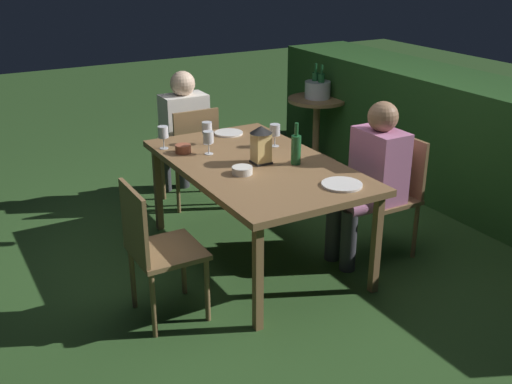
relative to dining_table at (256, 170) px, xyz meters
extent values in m
plane|color=#2D5123|center=(0.00, 0.00, -0.68)|extent=(16.00, 16.00, 0.00)
cube|color=olive|center=(0.00, 0.00, 0.03)|extent=(1.73, 1.01, 0.04)
cube|color=olive|center=(-0.79, -0.44, -0.34)|extent=(0.05, 0.05, 0.68)
cube|color=olive|center=(0.79, -0.44, -0.34)|extent=(0.05, 0.05, 0.68)
cube|color=olive|center=(-0.79, 0.44, -0.34)|extent=(0.05, 0.05, 0.68)
cube|color=olive|center=(0.79, 0.44, -0.34)|extent=(0.05, 0.05, 0.68)
cube|color=brown|center=(0.39, 0.83, -0.24)|extent=(0.42, 0.40, 0.03)
cube|color=brown|center=(0.39, 1.01, -0.02)|extent=(0.40, 0.02, 0.42)
cylinder|color=brown|center=(0.57, 0.66, -0.47)|extent=(0.03, 0.03, 0.42)
cylinder|color=brown|center=(0.21, 0.66, -0.47)|extent=(0.03, 0.03, 0.42)
cylinder|color=brown|center=(0.57, 1.00, -0.47)|extent=(0.03, 0.03, 0.42)
cylinder|color=brown|center=(0.21, 1.00, -0.47)|extent=(0.03, 0.03, 0.42)
cube|color=#C675A3|center=(0.39, 0.77, 0.02)|extent=(0.38, 0.24, 0.50)
sphere|color=#997051|center=(0.39, 0.77, 0.37)|extent=(0.21, 0.21, 0.21)
cylinder|color=#C675A3|center=(0.48, 0.63, -0.21)|extent=(0.13, 0.36, 0.13)
cylinder|color=#C675A3|center=(0.30, 0.63, -0.21)|extent=(0.13, 0.36, 0.13)
cylinder|color=#333338|center=(0.48, 0.47, -0.45)|extent=(0.11, 0.11, 0.45)
cylinder|color=#333338|center=(0.30, 0.47, -0.45)|extent=(0.11, 0.11, 0.45)
cube|color=brown|center=(0.39, -0.83, -0.24)|extent=(0.42, 0.40, 0.03)
cube|color=brown|center=(0.39, -1.01, -0.02)|extent=(0.40, 0.02, 0.42)
cylinder|color=brown|center=(0.21, -0.66, -0.47)|extent=(0.03, 0.03, 0.42)
cylinder|color=brown|center=(0.57, -0.66, -0.47)|extent=(0.03, 0.03, 0.42)
cylinder|color=brown|center=(0.21, -1.00, -0.47)|extent=(0.03, 0.03, 0.42)
cylinder|color=brown|center=(0.57, -1.00, -0.47)|extent=(0.03, 0.03, 0.42)
cube|color=brown|center=(-1.18, 0.00, -0.24)|extent=(0.40, 0.42, 0.03)
cube|color=brown|center=(-1.00, 0.00, -0.02)|extent=(0.03, 0.40, 0.42)
cylinder|color=brown|center=(-1.35, -0.18, -0.47)|extent=(0.03, 0.03, 0.42)
cylinder|color=brown|center=(-1.35, 0.18, -0.47)|extent=(0.03, 0.03, 0.42)
cylinder|color=brown|center=(-1.01, -0.18, -0.47)|extent=(0.03, 0.03, 0.42)
cylinder|color=brown|center=(-1.01, 0.18, -0.47)|extent=(0.03, 0.03, 0.42)
cube|color=white|center=(-1.24, 0.00, 0.02)|extent=(0.24, 0.38, 0.50)
sphere|color=beige|center=(-1.24, 0.00, 0.37)|extent=(0.21, 0.21, 0.21)
cylinder|color=white|center=(-1.38, -0.09, -0.21)|extent=(0.36, 0.13, 0.13)
cylinder|color=white|center=(-1.38, 0.09, -0.21)|extent=(0.36, 0.13, 0.13)
cylinder|color=#333338|center=(-1.54, -0.09, -0.45)|extent=(0.11, 0.11, 0.45)
cylinder|color=#333338|center=(-1.54, 0.09, -0.45)|extent=(0.11, 0.11, 0.45)
cube|color=black|center=(0.03, 0.02, 0.06)|extent=(0.12, 0.12, 0.01)
cube|color=#F9D17A|center=(0.03, 0.02, 0.17)|extent=(0.11, 0.11, 0.20)
cone|color=black|center=(0.03, 0.02, 0.29)|extent=(0.15, 0.15, 0.05)
cylinder|color=#1E5B2D|center=(0.16, 0.22, 0.15)|extent=(0.07, 0.07, 0.20)
cylinder|color=#1E5B2D|center=(0.16, 0.22, 0.30)|extent=(0.03, 0.03, 0.09)
cylinder|color=silver|center=(-0.55, -0.11, 0.05)|extent=(0.06, 0.06, 0.00)
cylinder|color=silver|center=(-0.55, -0.11, 0.10)|extent=(0.01, 0.01, 0.08)
cylinder|color=silver|center=(-0.55, -0.11, 0.18)|extent=(0.08, 0.08, 0.08)
cylinder|color=maroon|center=(-0.55, -0.11, 0.15)|extent=(0.07, 0.07, 0.03)
cylinder|color=silver|center=(-0.33, -0.20, 0.05)|extent=(0.06, 0.06, 0.00)
cylinder|color=silver|center=(-0.33, -0.20, 0.10)|extent=(0.01, 0.01, 0.08)
cylinder|color=silver|center=(-0.33, -0.20, 0.18)|extent=(0.08, 0.08, 0.08)
cylinder|color=maroon|center=(-0.33, -0.20, 0.15)|extent=(0.07, 0.07, 0.03)
cylinder|color=silver|center=(-0.60, -0.44, 0.05)|extent=(0.06, 0.06, 0.00)
cylinder|color=silver|center=(-0.60, -0.44, 0.10)|extent=(0.01, 0.01, 0.08)
cylinder|color=silver|center=(-0.60, -0.44, 0.18)|extent=(0.08, 0.08, 0.08)
cylinder|color=maroon|center=(-0.60, -0.44, 0.15)|extent=(0.07, 0.07, 0.03)
cylinder|color=silver|center=(-0.25, 0.30, 0.05)|extent=(0.06, 0.06, 0.00)
cylinder|color=silver|center=(-0.25, 0.30, 0.10)|extent=(0.01, 0.01, 0.08)
cylinder|color=silver|center=(-0.25, 0.30, 0.18)|extent=(0.08, 0.08, 0.08)
cylinder|color=maroon|center=(-0.25, 0.30, 0.15)|extent=(0.07, 0.07, 0.03)
cylinder|color=white|center=(0.64, 0.25, 0.06)|extent=(0.26, 0.26, 0.01)
cylinder|color=white|center=(-0.70, 0.15, 0.06)|extent=(0.23, 0.23, 0.01)
cylinder|color=#9E5138|center=(-0.44, -0.35, 0.08)|extent=(0.11, 0.11, 0.06)
cylinder|color=#424C1E|center=(-0.44, -0.35, 0.09)|extent=(0.10, 0.10, 0.02)
cylinder|color=silver|center=(0.15, -0.19, 0.08)|extent=(0.14, 0.14, 0.05)
cylinder|color=tan|center=(0.15, -0.19, 0.09)|extent=(0.12, 0.12, 0.01)
cylinder|color=#937047|center=(-1.57, 1.60, -0.03)|extent=(0.59, 0.59, 0.03)
cylinder|color=#937047|center=(-1.57, 1.60, -0.36)|extent=(0.07, 0.07, 0.63)
cylinder|color=#937047|center=(-1.57, 1.60, -0.67)|extent=(0.45, 0.45, 0.02)
cylinder|color=#B2B7BF|center=(-1.57, 1.60, 0.07)|extent=(0.26, 0.26, 0.17)
cylinder|color=white|center=(-1.57, 1.60, 0.12)|extent=(0.23, 0.23, 0.04)
cylinder|color=#195128|center=(-1.61, 1.60, 0.16)|extent=(0.07, 0.07, 0.16)
cylinder|color=#195128|center=(-1.61, 1.60, 0.29)|extent=(0.03, 0.03, 0.09)
cylinder|color=#195128|center=(-1.52, 1.61, 0.16)|extent=(0.07, 0.07, 0.16)
cylinder|color=#195128|center=(-1.52, 1.61, 0.29)|extent=(0.03, 0.03, 0.09)
cube|color=#234C1E|center=(0.00, 2.13, -0.14)|extent=(4.77, 0.75, 1.07)
camera|label=1|loc=(3.49, -1.97, 1.46)|focal=43.28mm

